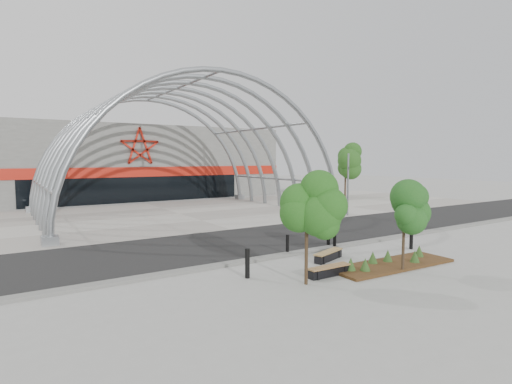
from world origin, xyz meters
The scene contains 18 objects.
ground centered at (0.00, 0.00, 0.00)m, with size 140.00×140.00×0.00m, color #9B9B96.
road centered at (0.00, 3.50, 0.01)m, with size 140.00×7.00×0.02m, color black.
forecourt centered at (0.00, 15.50, 0.02)m, with size 60.00×17.00×0.04m, color #9C958D.
kerb centered at (0.00, -0.25, 0.06)m, with size 60.00×0.50×0.12m, color slate.
arena_building centered at (0.00, 33.45, 3.99)m, with size 34.00×15.24×8.00m.
vault_canopy centered at (0.00, 15.50, 0.02)m, with size 20.80×15.80×20.36m.
planting_bed centered at (1.54, -3.98, 0.15)m, with size 5.81×2.01×0.61m.
signal_pole centered at (10.64, 7.43, 2.54)m, with size 0.16×0.69×4.86m.
street_tree_0 centered at (-2.97, -3.96, 2.75)m, with size 1.68×1.68×3.83m.
street_tree_1 centered at (1.23, -4.82, 2.36)m, with size 1.39×1.39×3.28m.
bench_0 centered at (-1.58, -3.66, 0.19)m, with size 1.88×0.43×0.39m.
bench_1 centered at (0.05, -1.86, 0.20)m, with size 1.96×1.01×0.40m.
bollard_0 centered at (-4.34, -2.20, 0.56)m, with size 0.18×0.18×1.12m, color black.
bollard_1 centered at (-0.83, -0.03, 0.46)m, with size 0.15×0.15×0.93m, color black.
bollard_2 centered at (1.85, 0.09, 0.53)m, with size 0.17×0.17×1.06m, color black.
bollard_3 centered at (1.89, -0.32, 0.49)m, with size 0.16×0.16×0.97m, color black.
bollard_4 centered at (4.97, -2.46, 0.54)m, with size 0.17×0.17×1.09m, color black.
bg_tree_1 centered at (21.00, 18.00, 4.25)m, with size 2.70×2.70×5.91m.
Camera 1 is at (-11.94, -14.70, 4.46)m, focal length 28.00 mm.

